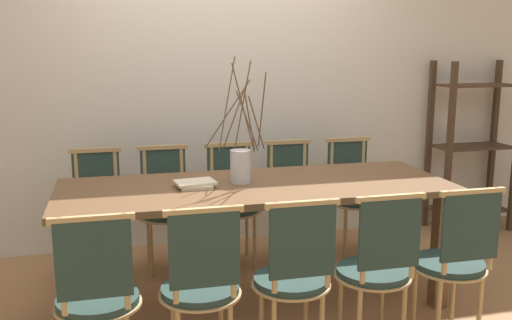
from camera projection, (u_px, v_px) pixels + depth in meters
name	position (u px, v px, depth m)	size (l,w,h in m)	color
ground_plane	(256.00, 301.00, 3.65)	(16.00, 16.00, 0.00)	#9E7047
wall_rear	(218.00, 47.00, 4.53)	(12.00, 0.06, 3.20)	beige
dining_table	(256.00, 200.00, 3.52)	(2.39, 0.89, 0.78)	brown
chair_near_leftend	(97.00, 293.00, 2.64)	(0.41, 0.41, 0.90)	#233833
chair_near_left	(201.00, 283.00, 2.75)	(0.41, 0.41, 0.90)	#233833
chair_near_center	(294.00, 274.00, 2.87)	(0.41, 0.41, 0.90)	#233833
chair_near_right	(377.00, 265.00, 2.97)	(0.41, 0.41, 0.90)	#233833
chair_near_rightend	(454.00, 258.00, 3.08)	(0.41, 0.41, 0.90)	#233833
chair_far_leftend	(98.00, 208.00, 4.02)	(0.41, 0.41, 0.90)	#233833
chair_far_left	(166.00, 204.00, 4.14)	(0.41, 0.41, 0.90)	#233833
chair_far_center	(233.00, 199.00, 4.26)	(0.41, 0.41, 0.90)	#233833
chair_far_right	(292.00, 195.00, 4.37)	(0.41, 0.41, 0.90)	#233833
chair_far_rightend	(352.00, 191.00, 4.49)	(0.41, 0.41, 0.90)	#233833
vase_centerpiece	(241.00, 162.00, 3.51)	(0.37, 0.37, 0.77)	silver
book_stack	(195.00, 184.00, 3.42)	(0.26, 0.20, 0.04)	beige
shelving_rack	(472.00, 147.00, 4.99)	(0.70, 0.36, 1.49)	#422D1E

